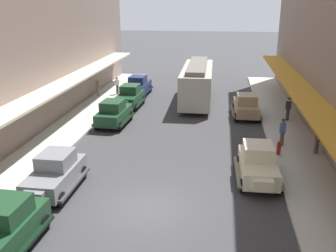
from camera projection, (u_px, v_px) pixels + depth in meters
ground_plane at (149, 208)px, 16.47m from camera, size 200.00×200.00×0.00m
sidewalk_right at (329, 220)px, 15.45m from camera, size 3.00×60.00×0.15m
parked_car_0 at (130, 96)px, 31.90m from camera, size 2.26×4.30×1.84m
parked_car_1 at (246, 105)px, 29.03m from camera, size 2.28×4.31×1.84m
parked_car_2 at (114, 112)px, 27.22m from camera, size 2.30×4.32×1.84m
parked_car_3 at (258, 163)px, 18.76m from camera, size 2.22×4.29×1.84m
parked_car_4 at (55, 172)px, 17.74m from camera, size 2.15×4.27×1.84m
parked_car_5 at (3, 227)px, 13.44m from camera, size 2.25×4.30×1.84m
parked_car_6 at (138, 85)px, 36.00m from camera, size 2.30×4.32×1.84m
streetcar at (197, 81)px, 32.88m from camera, size 2.68×9.64×3.46m
fire_hydrant at (279, 148)px, 21.68m from camera, size 0.24×0.24×0.82m
pedestrian_0 at (98, 87)px, 34.96m from camera, size 0.36×0.24×1.64m
pedestrian_1 at (288, 109)px, 27.82m from camera, size 0.36×0.28×1.67m
pedestrian_2 at (117, 85)px, 35.60m from camera, size 0.36×0.24×1.64m
pedestrian_3 at (317, 139)px, 21.71m from camera, size 0.36×0.28×1.67m
pedestrian_4 at (282, 132)px, 22.92m from camera, size 0.36×0.28×1.67m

